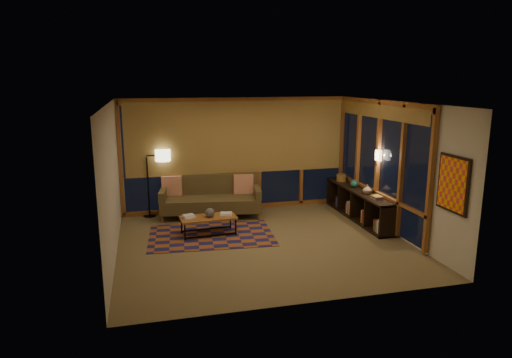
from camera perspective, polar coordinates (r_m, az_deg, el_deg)
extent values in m
cube|color=olive|center=(8.97, 0.93, -8.00)|extent=(5.50, 5.00, 0.01)
cube|color=white|center=(8.41, 0.99, 9.50)|extent=(5.50, 5.00, 0.01)
cube|color=beige|center=(10.98, -2.40, 3.11)|extent=(5.50, 0.01, 2.70)
cube|color=beige|center=(6.28, 6.85, -4.17)|extent=(5.50, 0.01, 2.70)
cube|color=beige|center=(8.33, -17.64, -0.51)|extent=(0.01, 5.00, 2.70)
cube|color=beige|center=(9.65, 16.94, 1.27)|extent=(0.01, 5.00, 2.70)
cube|color=#944E22|center=(9.41, -5.61, -7.01)|extent=(2.61, 1.85, 0.01)
sphere|color=#22232A|center=(9.33, -5.79, -4.18)|extent=(0.21, 0.21, 0.19)
cylinder|color=olive|center=(11.30, 10.61, 0.15)|extent=(0.24, 0.24, 0.17)
sphere|color=#1D6A67|center=(10.73, 12.16, -0.59)|extent=(0.19, 0.19, 0.17)
imported|color=tan|center=(10.17, 13.72, -1.28)|extent=(0.21, 0.21, 0.20)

